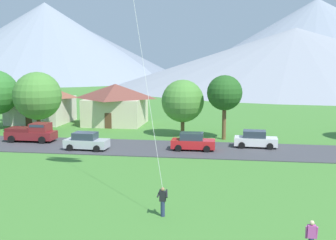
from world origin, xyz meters
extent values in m
cube|color=#424247|center=(0.00, 26.90, 0.04)|extent=(160.00, 7.67, 0.08)
cone|color=gray|center=(40.46, 178.24, 17.58)|extent=(122.35, 122.35, 35.17)
cone|color=#8E939E|center=(25.26, 131.90, 9.73)|extent=(122.77, 122.77, 19.46)
cone|color=slate|center=(-64.58, 176.14, 12.03)|extent=(94.28, 94.28, 24.06)
cone|color=gray|center=(-75.95, 161.08, 16.75)|extent=(106.02, 106.02, 33.50)
cube|color=beige|center=(-11.29, 41.66, 1.78)|extent=(7.55, 7.26, 3.57)
pyramid|color=brown|center=(-11.29, 41.66, 4.55)|extent=(8.15, 7.84, 1.96)
cube|color=brown|center=(-11.29, 38.02, 1.00)|extent=(0.90, 0.06, 2.00)
cube|color=beige|center=(-22.07, 41.70, 1.78)|extent=(7.49, 7.54, 3.55)
pyramid|color=brown|center=(-22.07, 41.70, 4.53)|extent=(8.09, 8.15, 1.95)
cube|color=brown|center=(-22.07, 37.91, 1.00)|extent=(0.90, 0.06, 2.00)
cylinder|color=#4C3823|center=(-18.67, 33.75, 1.16)|extent=(0.44, 0.44, 2.32)
sphere|color=#4C8938|center=(-18.67, 33.75, 4.47)|extent=(5.74, 5.74, 5.74)
cylinder|color=brown|center=(3.52, 32.78, 1.86)|extent=(0.44, 0.44, 3.72)
sphere|color=#23561E|center=(3.52, 32.78, 5.17)|extent=(3.86, 3.86, 3.86)
cylinder|color=brown|center=(-1.22, 34.04, 1.13)|extent=(0.44, 0.44, 2.26)
sphere|color=#4C8938|center=(-1.22, 34.04, 4.08)|extent=(4.87, 4.87, 4.87)
cube|color=white|center=(6.75, 28.63, 0.68)|extent=(4.28, 1.99, 0.80)
cube|color=#2D3847|center=(6.60, 28.63, 1.42)|extent=(2.27, 1.68, 0.68)
cylinder|color=black|center=(8.14, 29.49, 0.40)|extent=(0.65, 0.27, 0.64)
cylinder|color=black|center=(8.06, 27.65, 0.40)|extent=(0.65, 0.27, 0.64)
cylinder|color=black|center=(5.45, 29.61, 0.40)|extent=(0.65, 0.27, 0.64)
cylinder|color=black|center=(5.36, 27.77, 0.40)|extent=(0.65, 0.27, 0.64)
cube|color=red|center=(0.70, 26.46, 0.68)|extent=(4.22, 1.85, 0.80)
cube|color=#2D3847|center=(0.55, 26.46, 1.42)|extent=(2.22, 1.61, 0.68)
cylinder|color=black|center=(2.03, 27.40, 0.40)|extent=(0.64, 0.25, 0.64)
cylinder|color=black|center=(2.06, 25.56, 0.40)|extent=(0.64, 0.25, 0.64)
cylinder|color=black|center=(-0.67, 27.36, 0.40)|extent=(0.64, 0.25, 0.64)
cylinder|color=black|center=(-0.64, 25.52, 0.40)|extent=(0.64, 0.25, 0.64)
cube|color=#B7BCC1|center=(-9.57, 25.10, 0.68)|extent=(4.27, 1.97, 0.80)
cube|color=#2D3847|center=(-9.72, 25.10, 1.42)|extent=(2.26, 1.67, 0.68)
cylinder|color=black|center=(-8.18, 25.96, 0.40)|extent=(0.65, 0.27, 0.64)
cylinder|color=black|center=(-8.26, 24.12, 0.40)|extent=(0.65, 0.27, 0.64)
cylinder|color=black|center=(-10.88, 26.07, 0.40)|extent=(0.65, 0.27, 0.64)
cylinder|color=black|center=(-10.95, 24.23, 0.40)|extent=(0.65, 0.27, 0.64)
cube|color=maroon|center=(-16.85, 28.15, 0.75)|extent=(5.21, 2.02, 0.84)
cube|color=maroon|center=(-15.75, 28.15, 1.62)|extent=(1.91, 1.85, 0.90)
cube|color=#2D3847|center=(-15.75, 28.15, 1.89)|extent=(1.62, 1.89, 0.28)
cube|color=maroon|center=(-18.00, 28.14, 1.35)|extent=(2.71, 1.97, 0.36)
cylinder|color=black|center=(-15.16, 29.17, 0.46)|extent=(0.76, 0.28, 0.76)
cylinder|color=black|center=(-15.15, 27.13, 0.46)|extent=(0.76, 0.28, 0.76)
cylinder|color=black|center=(-18.56, 29.16, 0.46)|extent=(0.76, 0.28, 0.76)
cylinder|color=black|center=(-18.55, 27.12, 0.46)|extent=(0.76, 0.28, 0.76)
cylinder|color=navy|center=(0.54, 9.12, 0.44)|extent=(0.24, 0.24, 0.88)
cube|color=black|center=(0.54, 9.12, 1.17)|extent=(0.36, 0.22, 0.58)
sphere|color=#9E7051|center=(0.54, 9.12, 1.57)|extent=(0.21, 0.21, 0.21)
cylinder|color=black|center=(0.32, 9.18, 1.31)|extent=(0.18, 0.55, 0.37)
cylinder|color=black|center=(0.76, 9.18, 1.31)|extent=(0.18, 0.55, 0.37)
cylinder|color=silver|center=(-0.91, 11.65, 7.59)|extent=(2.91, 5.09, 12.10)
cube|color=#B7479E|center=(7.83, 5.34, 1.17)|extent=(0.36, 0.22, 0.58)
sphere|color=beige|center=(7.83, 5.34, 1.57)|extent=(0.21, 0.21, 0.21)
cylinder|color=#B7479E|center=(7.61, 5.34, 1.12)|extent=(0.12, 0.18, 0.59)
cylinder|color=#B7479E|center=(8.05, 5.34, 1.12)|extent=(0.12, 0.18, 0.59)
camera|label=1|loc=(4.15, -12.86, 8.66)|focal=44.38mm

